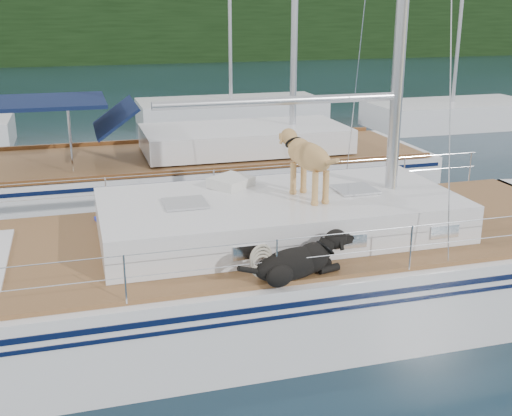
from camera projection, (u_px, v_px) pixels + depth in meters
name	position (u px, v px, depth m)	size (l,w,h in m)	color
ground	(228.00, 315.00, 9.73)	(120.00, 120.00, 0.00)	black
tree_line	(92.00, 25.00, 50.05)	(90.00, 3.00, 6.00)	black
shore_bank	(94.00, 55.00, 51.88)	(92.00, 1.00, 1.20)	#595147
main_sailboat	(234.00, 273.00, 9.55)	(12.00, 3.91, 14.01)	white
neighbor_sailboat	(201.00, 175.00, 15.26)	(11.00, 3.50, 13.30)	white
bg_boat_center	(231.00, 112.00, 25.30)	(7.20, 3.00, 11.65)	white
bg_boat_east	(451.00, 115.00, 24.65)	(6.40, 3.00, 11.65)	white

